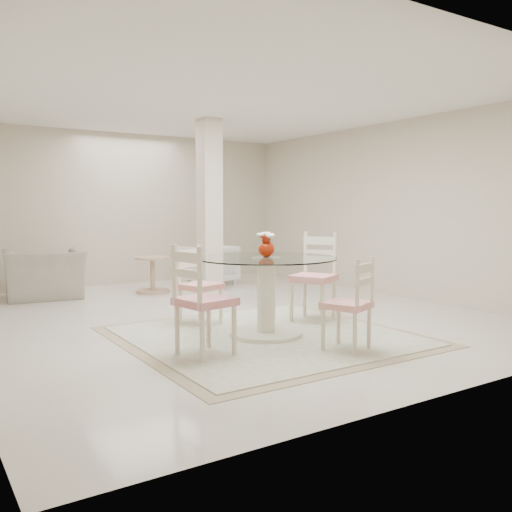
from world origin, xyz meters
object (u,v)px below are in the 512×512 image
dining_chair_west (199,293)px  armchair_white (211,265)px  dining_chair_south (353,298)px  side_table (153,276)px  dining_chair_north (196,279)px  dining_chair_east (316,270)px  column (210,209)px  dining_table (266,296)px  recliner_taupe (45,274)px  red_vase (266,245)px

dining_chair_west → armchair_white: 4.81m
dining_chair_south → side_table: (-0.20, 4.47, -0.25)m
dining_chair_north → dining_chair_west: (-0.62, -1.29, 0.06)m
side_table → dining_chair_south: bearing=-87.4°
dining_chair_east → dining_chair_south: bearing=-53.2°
dining_chair_west → side_table: bearing=-27.1°
dining_chair_east → dining_chair_west: 2.05m
dining_chair_west → side_table: 4.02m
column → dining_chair_south: bearing=-95.7°
dining_table → recliner_taupe: bearing=110.5°
column → recliner_taupe: 2.69m
recliner_taupe → dining_chair_north: bearing=117.9°
side_table → column: bearing=-58.9°
column → dining_chair_east: size_ratio=2.28×
dining_chair_east → dining_chair_north: bearing=-142.7°
dining_table → dining_chair_east: dining_chair_east is taller
dining_chair_west → dining_chair_south: bearing=-126.1°
armchair_white → side_table: armchair_white is taller
dining_table → dining_chair_east: (0.96, 0.36, 0.19)m
dining_chair_north → dining_chair_south: size_ratio=1.03×
armchair_white → column: bearing=49.4°
dining_table → dining_chair_south: (0.35, -0.95, 0.09)m
recliner_taupe → armchair_white: (2.84, -0.02, -0.02)m
column → dining_chair_south: 3.65m
dining_chair_north → recliner_taupe: (-1.10, 2.92, -0.17)m
dining_chair_west → side_table: size_ratio=1.96×
red_vase → armchair_white: size_ratio=0.34×
column → side_table: (-0.56, 0.93, -1.08)m
dining_chair_north → recliner_taupe: bearing=90.9°
armchair_white → dining_chair_west: bearing=48.5°
column → dining_table: bearing=-105.2°
dining_chair_north → dining_chair_south: 2.03m
red_vase → dining_chair_west: size_ratio=0.23×
red_vase → dining_chair_south: 1.11m
dining_chair_east → recliner_taupe: 4.27m
red_vase → side_table: bearing=87.7°
dining_chair_west → armchair_white: bearing=-40.3°
recliner_taupe → side_table: (1.59, -0.36, -0.10)m
dining_chair_north → dining_chair_west: dining_chair_west is taller
dining_chair_south → armchair_white: (1.04, 4.81, -0.17)m
recliner_taupe → dining_chair_east: bearing=131.6°
red_vase → dining_chair_north: (-0.35, 0.96, -0.45)m
red_vase → dining_chair_north: 1.11m
dining_chair_south → recliner_taupe: (-1.79, 4.83, -0.16)m
dining_table → red_vase: bearing=-18.4°
side_table → recliner_taupe: bearing=167.2°
armchair_white → side_table: bearing=3.2°
dining_chair_east → dining_chair_west: bearing=-98.3°
red_vase → armchair_white: bearing=70.2°
dining_chair_north → recliner_taupe: dining_chair_north is taller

